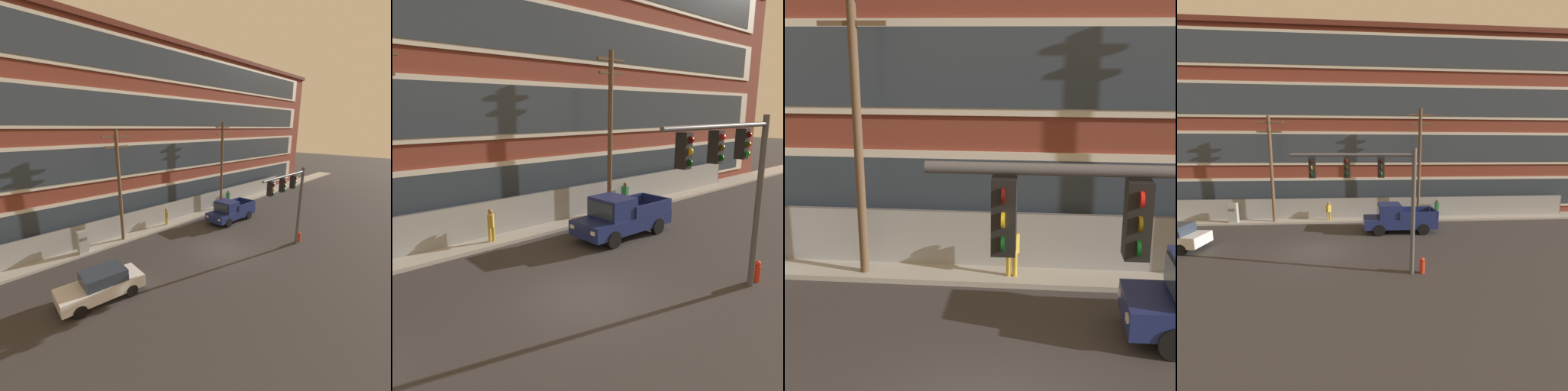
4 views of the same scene
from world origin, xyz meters
TOP-DOWN VIEW (x-y plane):
  - sidewalk_building_side at (0.00, 7.13)m, footprint 80.00×2.14m
  - brick_mill_building at (1.89, 13.63)m, footprint 53.85×11.46m
  - chain_link_fence at (4.02, 7.36)m, footprint 34.19×0.06m
  - utility_pole_near_corner at (-4.30, 6.55)m, footprint 2.23×0.26m
  - pedestrian_near_cabinet at (0.09, 6.64)m, footprint 0.43×0.46m

SIDE VIEW (x-z plane):
  - sidewalk_building_side at x=0.00m, z-range 0.00..0.16m
  - chain_link_fence at x=4.02m, z-range 0.02..1.92m
  - pedestrian_near_cabinet at x=0.09m, z-range 0.13..1.82m
  - utility_pole_near_corner at x=-4.30m, z-range 0.42..8.95m
  - brick_mill_building at x=1.89m, z-range 0.01..16.09m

